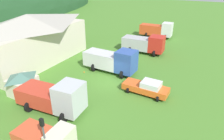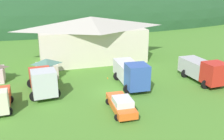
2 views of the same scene
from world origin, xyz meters
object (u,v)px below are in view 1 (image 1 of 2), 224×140
at_px(tow_truck_silver, 55,97).
at_px(crane_truck_red, 145,44).
at_px(light_truck_cream, 47,140).
at_px(service_pickup_orange, 147,87).
at_px(traffic_cone_near_pickup, 84,72).
at_px(depot_building, 30,38).
at_px(box_truck_blue, 112,60).
at_px(heavy_rig_white, 157,30).
at_px(traffic_light_west, 45,139).
at_px(play_shed_cream, 22,83).

relative_size(tow_truck_silver, crane_truck_red, 0.99).
bearing_deg(light_truck_cream, tow_truck_silver, 124.06).
distance_m(service_pickup_orange, traffic_cone_near_pickup, 9.63).
height_order(depot_building, box_truck_blue, depot_building).
height_order(depot_building, light_truck_cream, depot_building).
xyz_separation_m(light_truck_cream, traffic_cone_near_pickup, (12.87, 5.69, -1.24)).
relative_size(light_truck_cream, heavy_rig_white, 0.70).
bearing_deg(traffic_light_west, service_pickup_orange, -13.34).
bearing_deg(light_truck_cream, traffic_light_west, -47.62).
xyz_separation_m(tow_truck_silver, crane_truck_red, (19.90, -2.25, 0.03)).
xyz_separation_m(depot_building, crane_truck_red, (11.41, -14.34, -2.04)).
distance_m(play_shed_cream, service_pickup_orange, 13.94).
height_order(tow_truck_silver, crane_truck_red, tow_truck_silver).
bearing_deg(tow_truck_silver, crane_truck_red, 79.59).
height_order(depot_building, heavy_rig_white, depot_building).
height_order(light_truck_cream, traffic_cone_near_pickup, light_truck_cream).
bearing_deg(traffic_light_west, heavy_rig_white, 4.07).
relative_size(tow_truck_silver, heavy_rig_white, 1.04).
height_order(box_truck_blue, traffic_cone_near_pickup, box_truck_blue).
bearing_deg(crane_truck_red, traffic_cone_near_pickup, -114.81).
distance_m(play_shed_cream, tow_truck_silver, 5.54).
xyz_separation_m(heavy_rig_white, traffic_light_west, (-35.58, -2.53, 0.86)).
distance_m(box_truck_blue, traffic_light_west, 16.14).
xyz_separation_m(service_pickup_orange, traffic_cone_near_pickup, (1.37, 9.49, -0.83)).
bearing_deg(light_truck_cream, heavy_rig_white, 91.27).
xyz_separation_m(light_truck_cream, service_pickup_orange, (11.50, -3.80, -0.41)).
distance_m(box_truck_blue, service_pickup_orange, 7.05).
bearing_deg(traffic_light_west, play_shed_cream, 57.35).
bearing_deg(traffic_light_west, box_truck_blue, 11.36).
height_order(box_truck_blue, service_pickup_orange, box_truck_blue).
bearing_deg(traffic_cone_near_pickup, traffic_light_west, -154.55).
height_order(depot_building, crane_truck_red, depot_building).
bearing_deg(traffic_cone_near_pickup, tow_truck_silver, -163.20).
relative_size(depot_building, play_shed_cream, 5.88).
bearing_deg(box_truck_blue, traffic_cone_near_pickup, -146.32).
bearing_deg(crane_truck_red, traffic_light_west, -87.95).
height_order(heavy_rig_white, service_pickup_orange, heavy_rig_white).
xyz_separation_m(light_truck_cream, tow_truck_silver, (4.37, 3.12, 0.40)).
bearing_deg(depot_building, crane_truck_red, -51.49).
relative_size(tow_truck_silver, box_truck_blue, 0.93).
bearing_deg(service_pickup_orange, light_truck_cream, -105.78).
bearing_deg(service_pickup_orange, traffic_cone_near_pickup, 174.32).
bearing_deg(traffic_cone_near_pickup, heavy_rig_white, -10.44).
bearing_deg(traffic_light_west, tow_truck_silver, 37.11).
height_order(play_shed_cream, traffic_light_west, traffic_light_west).
height_order(light_truck_cream, crane_truck_red, crane_truck_red).
relative_size(play_shed_cream, light_truck_cream, 0.65).
bearing_deg(heavy_rig_white, traffic_light_west, -86.83).
relative_size(light_truck_cream, traffic_light_west, 1.13).
bearing_deg(traffic_cone_near_pickup, box_truck_blue, -58.99).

